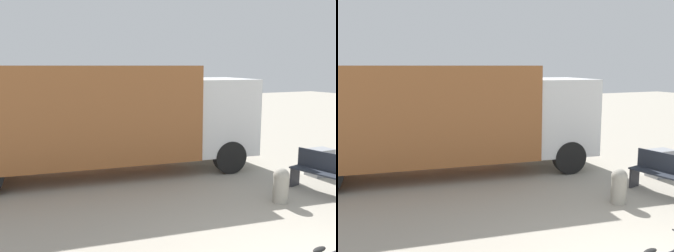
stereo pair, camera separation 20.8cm
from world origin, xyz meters
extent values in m
cube|color=#99592D|center=(-2.23, 7.10, 1.71)|extent=(7.15, 3.17, 2.51)
cube|color=silver|center=(2.08, 6.55, 1.53)|extent=(2.05, 2.44, 2.14)
cylinder|color=black|center=(2.21, 7.55, 0.46)|extent=(0.94, 0.39, 0.91)
cylinder|color=black|center=(1.95, 5.56, 0.46)|extent=(0.94, 0.39, 0.91)
cube|color=#282D38|center=(2.93, 3.16, 0.50)|extent=(0.73, 1.67, 0.03)
cube|color=#282D38|center=(3.11, 3.20, 0.72)|extent=(0.37, 1.59, 0.47)
cube|color=#2D2D33|center=(2.77, 3.90, 0.24)|extent=(0.34, 0.12, 0.48)
ellipsoid|color=black|center=(-0.41, 0.17, 0.75)|extent=(0.23, 0.12, 0.05)
cylinder|color=#9E998C|center=(1.66, 3.16, 0.30)|extent=(0.33, 0.33, 0.60)
sphere|color=#9E998C|center=(1.66, 3.16, 0.60)|extent=(0.35, 0.35, 0.35)
cube|color=gray|center=(4.05, 4.32, 0.37)|extent=(0.64, 0.46, 0.74)
camera|label=1|loc=(-3.88, -2.91, 2.97)|focal=40.00mm
camera|label=2|loc=(-3.69, -3.00, 2.97)|focal=40.00mm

